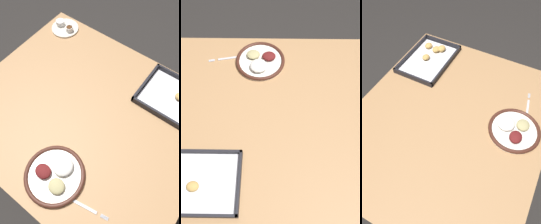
{
  "view_description": "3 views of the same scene",
  "coord_description": "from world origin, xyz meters",
  "views": [
    {
      "loc": [
        0.34,
        -0.42,
        1.76
      ],
      "look_at": [
        0.03,
        0.0,
        0.78
      ],
      "focal_mm": 35.0,
      "sensor_mm": 36.0,
      "label": 1
    },
    {
      "loc": [
        0.02,
        0.63,
        1.91
      ],
      "look_at": [
        0.03,
        0.0,
        0.78
      ],
      "focal_mm": 42.0,
      "sensor_mm": 36.0,
      "label": 2
    },
    {
      "loc": [
        -0.59,
        -0.32,
        1.76
      ],
      "look_at": [
        0.03,
        0.0,
        0.78
      ],
      "focal_mm": 35.0,
      "sensor_mm": 36.0,
      "label": 3
    }
  ],
  "objects": [
    {
      "name": "ground_plane",
      "position": [
        0.0,
        0.0,
        0.0
      ],
      "size": [
        8.0,
        8.0,
        0.0
      ],
      "primitive_type": "plane",
      "color": "#282623"
    },
    {
      "name": "dining_table",
      "position": [
        0.0,
        0.0,
        0.66
      ],
      "size": [
        1.22,
        1.05,
        0.75
      ],
      "color": "#AD7F51",
      "rests_on": "ground_plane"
    },
    {
      "name": "dinner_plate",
      "position": [
        0.09,
        -0.34,
        0.77
      ],
      "size": [
        0.28,
        0.28,
        0.05
      ],
      "color": "white",
      "rests_on": "dining_table"
    },
    {
      "name": "fork",
      "position": [
        0.26,
        -0.37,
        0.76
      ],
      "size": [
        0.22,
        0.05,
        0.0
      ],
      "rotation": [
        0.0,
        0.0,
        0.18
      ],
      "color": "silver",
      "rests_on": "dining_table"
    },
    {
      "name": "baking_tray",
      "position": [
        0.37,
        0.35,
        0.77
      ],
      "size": [
        0.41,
        0.29,
        0.04
      ],
      "color": "black",
      "rests_on": "dining_table"
    }
  ]
}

